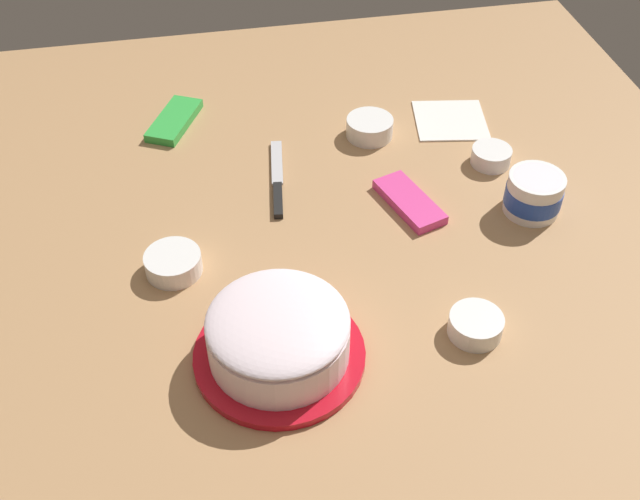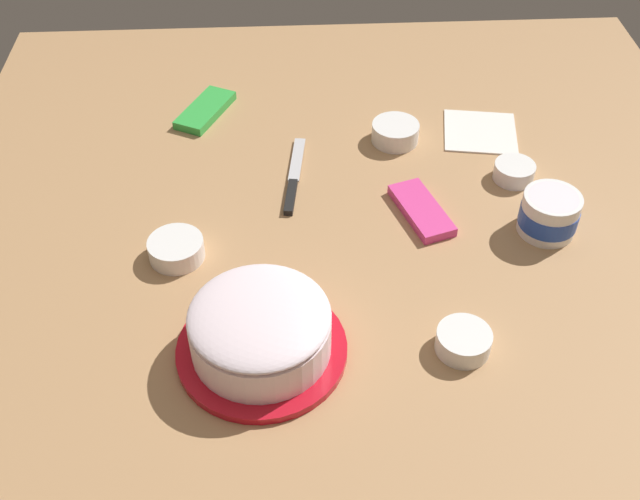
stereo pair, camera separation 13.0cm
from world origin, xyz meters
The scene contains 11 objects.
ground_plane centered at (0.00, 0.00, 0.00)m, with size 1.54×1.54×0.00m, color tan.
frosted_cake centered at (0.29, -0.15, 0.05)m, with size 0.27×0.27×0.10m.
frosting_tub centered at (0.03, 0.36, 0.04)m, with size 0.11×0.11×0.08m.
spreading_knife centered at (-0.12, -0.09, 0.01)m, with size 0.24×0.05×0.01m.
sprinkle_bowl_orange centered at (0.07, -0.30, 0.02)m, with size 0.10×0.10×0.04m.
sprinkle_bowl_green centered at (-0.26, 0.12, 0.02)m, with size 0.10×0.10×0.04m.
sprinkle_bowl_blue centered at (0.30, 0.16, 0.02)m, with size 0.09×0.09×0.04m.
sprinkle_bowl_yellow centered at (-0.12, 0.34, 0.02)m, with size 0.08×0.08×0.03m.
candy_box_lower centered at (-0.02, 0.14, 0.01)m, with size 0.16×0.07×0.02m, color #E53D8E.
candy_box_upper centered at (-0.38, -0.28, 0.01)m, with size 0.16×0.07×0.02m, color green.
paper_napkin centered at (-0.28, 0.31, 0.00)m, with size 0.15×0.15×0.01m, color white.
Camera 2 is at (1.04, -0.10, 0.94)m, focal length 42.69 mm.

